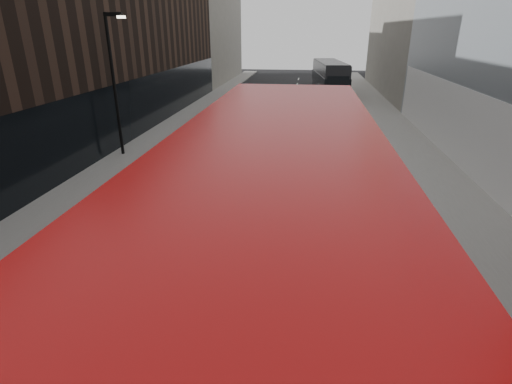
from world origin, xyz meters
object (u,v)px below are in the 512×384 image
(car_c, at_px, (331,114))
(car_a, at_px, (315,182))
(street_lamp, at_px, (115,77))
(grey_bus, at_px, (329,77))
(car_b, at_px, (325,137))
(red_bus, at_px, (268,323))

(car_c, bearing_deg, car_a, -87.38)
(street_lamp, xyz_separation_m, car_a, (10.17, -4.79, -3.39))
(street_lamp, xyz_separation_m, car_c, (11.39, 9.46, -3.43))
(grey_bus, xyz_separation_m, car_a, (-1.63, -28.52, -1.02))
(car_a, height_order, car_c, car_a)
(car_a, bearing_deg, car_b, 79.01)
(red_bus, bearing_deg, car_b, 85.51)
(grey_bus, relative_size, car_c, 2.05)
(red_bus, xyz_separation_m, car_b, (1.44, 18.56, -2.18))
(street_lamp, relative_size, car_a, 1.50)
(car_b, distance_m, car_c, 6.49)
(car_c, bearing_deg, red_bus, -87.07)
(red_bus, distance_m, car_b, 18.75)
(street_lamp, height_order, car_b, street_lamp)
(red_bus, bearing_deg, street_lamp, 120.99)
(grey_bus, height_order, car_a, grey_bus)
(red_bus, bearing_deg, grey_bus, 86.42)
(street_lamp, bearing_deg, grey_bus, 63.58)
(grey_bus, xyz_separation_m, car_b, (-0.98, -20.73, -1.15))
(red_bus, height_order, grey_bus, red_bus)
(street_lamp, relative_size, car_c, 1.35)
(car_b, height_order, car_c, car_c)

